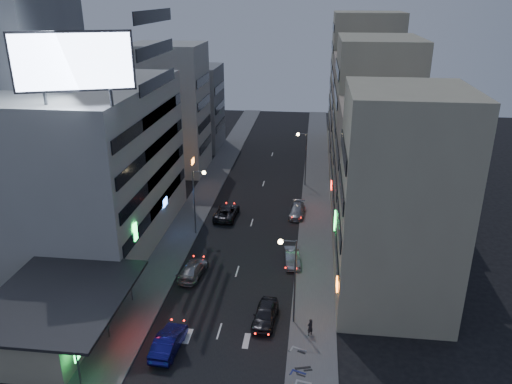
% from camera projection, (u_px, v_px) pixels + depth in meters
% --- Properties ---
extents(ground, '(180.00, 180.00, 0.00)m').
position_uv_depth(ground, '(210.00, 363.00, 39.20)').
color(ground, black).
rests_on(ground, ground).
extents(sidewalk_left, '(4.00, 120.00, 0.12)m').
position_uv_depth(sidewalk_left, '(197.00, 207.00, 67.72)').
color(sidewalk_left, '#4C4C4F').
rests_on(sidewalk_left, ground).
extents(sidewalk_right, '(4.00, 120.00, 0.12)m').
position_uv_depth(sidewalk_right, '(316.00, 212.00, 65.94)').
color(sidewalk_right, '#4C4C4F').
rests_on(sidewalk_right, ground).
extents(food_court, '(11.00, 13.00, 3.88)m').
position_uv_depth(food_court, '(51.00, 314.00, 41.85)').
color(food_court, tan).
rests_on(food_court, ground).
extents(white_building, '(14.00, 24.00, 18.00)m').
position_uv_depth(white_building, '(95.00, 165.00, 56.18)').
color(white_building, '#A6A5A1').
rests_on(white_building, ground).
extents(grey_tower, '(10.00, 14.00, 34.00)m').
position_uv_depth(grey_tower, '(23.00, 88.00, 56.98)').
color(grey_tower, slate).
rests_on(grey_tower, ground).
extents(shophouse_near, '(10.00, 11.00, 20.00)m').
position_uv_depth(shophouse_near, '(399.00, 203.00, 43.49)').
color(shophouse_near, tan).
rests_on(shophouse_near, ground).
extents(shophouse_mid, '(11.00, 12.00, 16.00)m').
position_uv_depth(shophouse_mid, '(387.00, 179.00, 54.78)').
color(shophouse_mid, tan).
rests_on(shophouse_mid, ground).
extents(shophouse_far, '(10.00, 14.00, 22.00)m').
position_uv_depth(shophouse_far, '(373.00, 124.00, 65.71)').
color(shophouse_far, tan).
rests_on(shophouse_far, ground).
extents(far_left_a, '(11.00, 10.00, 20.00)m').
position_uv_depth(far_left_a, '(170.00, 109.00, 78.69)').
color(far_left_a, '#A6A5A1').
rests_on(far_left_a, ground).
extents(far_left_b, '(12.00, 10.00, 15.00)m').
position_uv_depth(far_left_b, '(188.00, 107.00, 91.66)').
color(far_left_b, slate).
rests_on(far_left_b, ground).
extents(far_right_a, '(11.00, 12.00, 18.00)m').
position_uv_depth(far_right_a, '(366.00, 114.00, 80.22)').
color(far_right_a, tan).
rests_on(far_right_a, ground).
extents(far_right_b, '(12.00, 12.00, 24.00)m').
position_uv_depth(far_right_b, '(364.00, 81.00, 91.96)').
color(far_right_b, tan).
rests_on(far_right_b, ground).
extents(billboard, '(9.52, 3.75, 6.20)m').
position_uv_depth(billboard, '(73.00, 62.00, 41.79)').
color(billboard, '#595B60').
rests_on(billboard, white_building).
extents(street_lamp_right_near, '(1.60, 0.44, 8.02)m').
position_uv_depth(street_lamp_right_near, '(291.00, 269.00, 42.08)').
color(street_lamp_right_near, '#595B60').
rests_on(street_lamp_right_near, sidewalk_right).
extents(street_lamp_left, '(1.60, 0.44, 8.02)m').
position_uv_depth(street_lamp_left, '(197.00, 193.00, 58.14)').
color(street_lamp_left, '#595B60').
rests_on(street_lamp_left, sidewalk_left).
extents(street_lamp_right_far, '(1.60, 0.44, 8.02)m').
position_uv_depth(street_lamp_right_far, '(304.00, 151.00, 73.42)').
color(street_lamp_right_far, '#595B60').
rests_on(street_lamp_right_far, sidewalk_right).
extents(parked_car_right_near, '(2.29, 4.86, 1.61)m').
position_uv_depth(parked_car_right_near, '(265.00, 314.00, 43.79)').
color(parked_car_right_near, '#222227').
rests_on(parked_car_right_near, ground).
extents(parked_car_right_mid, '(2.04, 4.46, 1.42)m').
position_uv_depth(parked_car_right_mid, '(292.00, 257.00, 53.40)').
color(parked_car_right_mid, '#95999C').
rests_on(parked_car_right_mid, ground).
extents(parked_car_left, '(2.89, 5.82, 1.59)m').
position_uv_depth(parked_car_left, '(227.00, 212.00, 64.33)').
color(parked_car_left, '#27272C').
rests_on(parked_car_left, ground).
extents(parked_car_right_far, '(2.13, 4.85, 1.39)m').
position_uv_depth(parked_car_right_far, '(297.00, 211.00, 64.86)').
color(parked_car_right_far, gray).
rests_on(parked_car_right_far, ground).
extents(road_car_blue, '(2.06, 5.06, 1.63)m').
position_uv_depth(road_car_blue, '(169.00, 342.00, 40.32)').
color(road_car_blue, navy).
rests_on(road_car_blue, ground).
extents(road_car_silver, '(2.61, 5.27, 1.47)m').
position_uv_depth(road_car_silver, '(193.00, 270.00, 51.01)').
color(road_car_silver, '#96989E').
rests_on(road_car_silver, ground).
extents(person, '(0.68, 0.67, 1.57)m').
position_uv_depth(person, '(310.00, 327.00, 41.95)').
color(person, black).
rests_on(person, sidewalk_right).
extents(scooter_black_a, '(1.11, 1.80, 1.04)m').
position_uv_depth(scooter_black_a, '(305.00, 383.00, 36.30)').
color(scooter_black_a, black).
rests_on(scooter_black_a, sidewalk_right).
extents(scooter_silver_a, '(0.91, 1.87, 1.10)m').
position_uv_depth(scooter_silver_a, '(313.00, 377.00, 36.84)').
color(scooter_silver_a, '#97979E').
rests_on(scooter_silver_a, sidewalk_right).
extents(scooter_blue, '(1.07, 1.81, 1.05)m').
position_uv_depth(scooter_blue, '(307.00, 368.00, 37.77)').
color(scooter_blue, navy).
rests_on(scooter_blue, sidewalk_right).
extents(scooter_black_b, '(1.10, 1.99, 1.15)m').
position_uv_depth(scooter_black_b, '(311.00, 360.00, 38.49)').
color(scooter_black_b, black).
rests_on(scooter_black_b, sidewalk_right).
extents(scooter_silver_b, '(1.25, 1.98, 1.15)m').
position_uv_depth(scooter_silver_b, '(307.00, 345.00, 40.16)').
color(scooter_silver_b, gray).
rests_on(scooter_silver_b, sidewalk_right).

